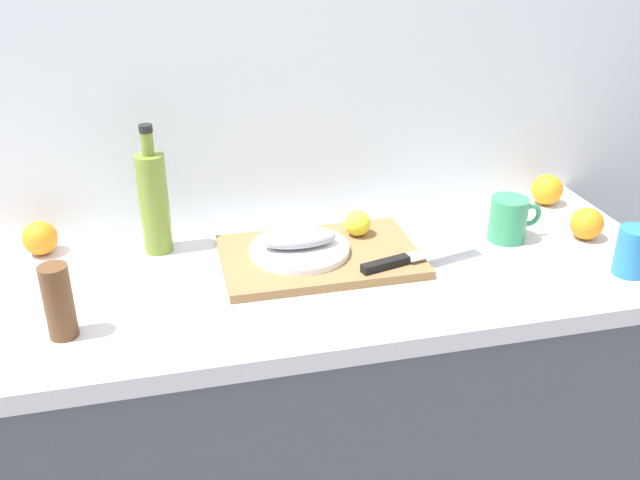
# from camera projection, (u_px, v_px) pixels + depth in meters

# --- Properties ---
(back_wall) EXTENTS (3.20, 0.05, 2.50)m
(back_wall) POSITION_uv_depth(u_px,v_px,m) (184.00, 77.00, 1.58)
(back_wall) COLOR silver
(back_wall) RESTS_ON ground_plane
(kitchen_counter) EXTENTS (2.00, 0.60, 0.90)m
(kitchen_counter) POSITION_uv_depth(u_px,v_px,m) (222.00, 447.00, 1.65)
(kitchen_counter) COLOR #4C5159
(kitchen_counter) RESTS_ON ground_plane
(cutting_board) EXTENTS (0.43, 0.28, 0.02)m
(cutting_board) POSITION_uv_depth(u_px,v_px,m) (320.00, 256.00, 1.52)
(cutting_board) COLOR olive
(cutting_board) RESTS_ON kitchen_counter
(white_plate) EXTENTS (0.22, 0.22, 0.01)m
(white_plate) POSITION_uv_depth(u_px,v_px,m) (300.00, 249.00, 1.52)
(white_plate) COLOR white
(white_plate) RESTS_ON cutting_board
(fish_fillet) EXTENTS (0.16, 0.07, 0.04)m
(fish_fillet) POSITION_uv_depth(u_px,v_px,m) (299.00, 239.00, 1.50)
(fish_fillet) COLOR gray
(fish_fillet) RESTS_ON white_plate
(chef_knife) EXTENTS (0.29, 0.10, 0.02)m
(chef_knife) POSITION_uv_depth(u_px,v_px,m) (407.00, 259.00, 1.47)
(chef_knife) COLOR silver
(chef_knife) RESTS_ON cutting_board
(lemon_0) EXTENTS (0.06, 0.06, 0.06)m
(lemon_0) POSITION_uv_depth(u_px,v_px,m) (358.00, 223.00, 1.59)
(lemon_0) COLOR yellow
(lemon_0) RESTS_ON cutting_board
(olive_oil_bottle) EXTENTS (0.06, 0.06, 0.29)m
(olive_oil_bottle) POSITION_uv_depth(u_px,v_px,m) (154.00, 201.00, 1.52)
(olive_oil_bottle) COLOR olive
(olive_oil_bottle) RESTS_ON kitchen_counter
(coffee_mug_0) EXTENTS (0.13, 0.09, 0.10)m
(coffee_mug_0) POSITION_uv_depth(u_px,v_px,m) (509.00, 219.00, 1.60)
(coffee_mug_0) COLOR #338C59
(coffee_mug_0) RESTS_ON kitchen_counter
(coffee_mug_1) EXTENTS (0.11, 0.07, 0.10)m
(coffee_mug_1) POSITION_uv_depth(u_px,v_px,m) (634.00, 251.00, 1.45)
(coffee_mug_1) COLOR #2672B2
(coffee_mug_1) RESTS_ON kitchen_counter
(orange_0) EXTENTS (0.08, 0.08, 0.08)m
(orange_0) POSITION_uv_depth(u_px,v_px,m) (40.00, 238.00, 1.54)
(orange_0) COLOR orange
(orange_0) RESTS_ON kitchen_counter
(orange_1) EXTENTS (0.08, 0.08, 0.08)m
(orange_1) POSITION_uv_depth(u_px,v_px,m) (547.00, 190.00, 1.79)
(orange_1) COLOR orange
(orange_1) RESTS_ON kitchen_counter
(orange_2) EXTENTS (0.08, 0.08, 0.08)m
(orange_2) POSITION_uv_depth(u_px,v_px,m) (587.00, 224.00, 1.61)
(orange_2) COLOR orange
(orange_2) RESTS_ON kitchen_counter
(pepper_mill) EXTENTS (0.05, 0.05, 0.14)m
(pepper_mill) POSITION_uv_depth(u_px,v_px,m) (59.00, 302.00, 1.24)
(pepper_mill) COLOR brown
(pepper_mill) RESTS_ON kitchen_counter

